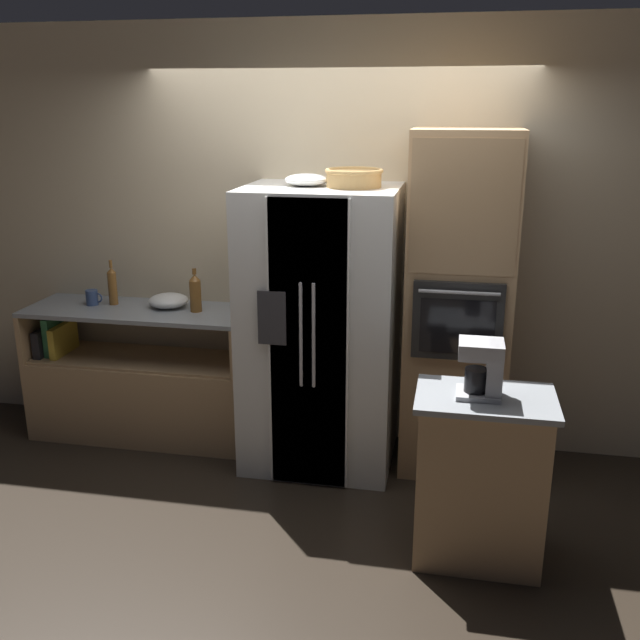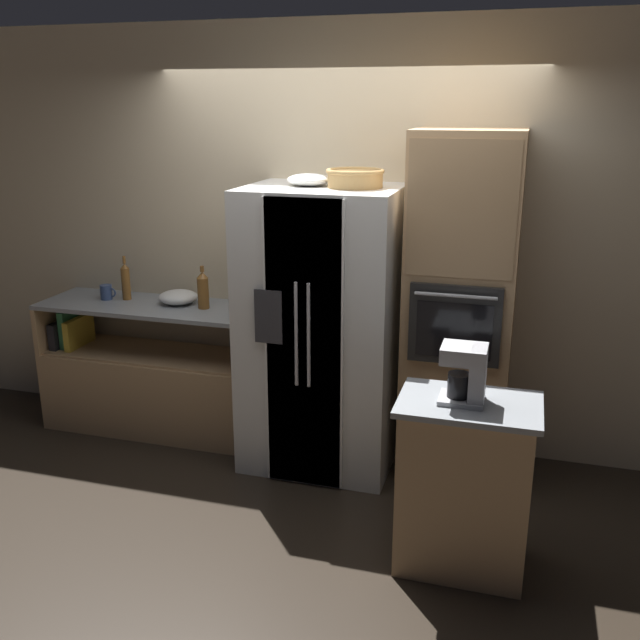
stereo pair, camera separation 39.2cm
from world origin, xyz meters
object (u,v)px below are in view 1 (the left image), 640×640
object	(u,v)px
wall_oven	(458,306)
mixing_bowl	(168,301)
mug	(92,297)
bottle_tall	(195,293)
bottle_short	(112,286)
coffee_maker	(485,367)
refrigerator	(321,329)
fruit_bowl	(307,180)
wicker_basket	(354,177)

from	to	relation	value
wall_oven	mixing_bowl	xyz separation A→B (m)	(-1.96, 0.10, -0.09)
wall_oven	mug	world-z (taller)	wall_oven
bottle_tall	bottle_short	bearing A→B (deg)	174.77
coffee_maker	bottle_tall	bearing A→B (deg)	150.80
refrigerator	mixing_bowl	size ratio (longest dim) A/B	6.63
refrigerator	fruit_bowl	size ratio (longest dim) A/B	6.70
wall_oven	fruit_bowl	distance (m)	1.22
wicker_basket	bottle_short	distance (m)	1.89
fruit_bowl	bottle_tall	xyz separation A→B (m)	(-0.79, 0.09, -0.77)
fruit_bowl	bottle_tall	size ratio (longest dim) A/B	0.91
fruit_bowl	bottle_tall	bearing A→B (deg)	173.19
bottle_tall	wall_oven	bearing A→B (deg)	-1.31
bottle_short	mixing_bowl	world-z (taller)	bottle_short
bottle_tall	mixing_bowl	world-z (taller)	bottle_tall
wall_oven	wicker_basket	world-z (taller)	wall_oven
bottle_tall	mixing_bowl	xyz separation A→B (m)	(-0.22, 0.06, -0.08)
fruit_bowl	bottle_tall	world-z (taller)	fruit_bowl
wall_oven	fruit_bowl	world-z (taller)	wall_oven
bottle_tall	coffee_maker	distance (m)	2.15
coffee_maker	wall_oven	bearing A→B (deg)	97.86
bottle_tall	fruit_bowl	bearing A→B (deg)	-6.81
bottle_short	mixing_bowl	xyz separation A→B (m)	(0.41, 0.00, -0.09)
fruit_bowl	mixing_bowl	distance (m)	1.34
mixing_bowl	wicker_basket	bearing A→B (deg)	-7.65
fruit_bowl	coffee_maker	world-z (taller)	fruit_bowl
fruit_bowl	bottle_short	distance (m)	1.62
wicker_basket	coffee_maker	distance (m)	1.47
mixing_bowl	bottle_short	bearing A→B (deg)	-179.34
mixing_bowl	mug	bearing A→B (deg)	-175.21
refrigerator	coffee_maker	distance (m)	1.36
refrigerator	coffee_maker	xyz separation A→B (m)	(0.99, -0.92, 0.16)
fruit_bowl	mug	xyz separation A→B (m)	(-1.56, 0.11, -0.85)
bottle_tall	mug	size ratio (longest dim) A/B	2.47
coffee_maker	wicker_basket	bearing A→B (deg)	130.28
fruit_bowl	bottle_short	xyz separation A→B (m)	(-1.42, 0.15, -0.77)
wicker_basket	bottle_short	size ratio (longest dim) A/B	1.10
wicker_basket	bottle_short	world-z (taller)	wicker_basket
fruit_bowl	bottle_tall	distance (m)	1.11
wicker_basket	mug	xyz separation A→B (m)	(-1.85, 0.13, -0.87)
mixing_bowl	coffee_maker	xyz separation A→B (m)	(2.10, -1.11, 0.08)
bottle_short	mug	distance (m)	0.17
mug	mixing_bowl	distance (m)	0.55
wall_oven	coffee_maker	size ratio (longest dim) A/B	7.58
bottle_short	mug	bearing A→B (deg)	-163.50
mug	coffee_maker	distance (m)	2.85
mixing_bowl	bottle_tall	bearing A→B (deg)	-15.54
bottle_tall	bottle_short	xyz separation A→B (m)	(-0.63, 0.06, 0.00)
wicker_basket	fruit_bowl	xyz separation A→B (m)	(-0.29, 0.02, -0.02)
refrigerator	mixing_bowl	distance (m)	1.13
mixing_bowl	coffee_maker	size ratio (longest dim) A/B	0.96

